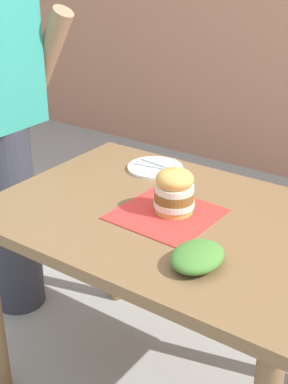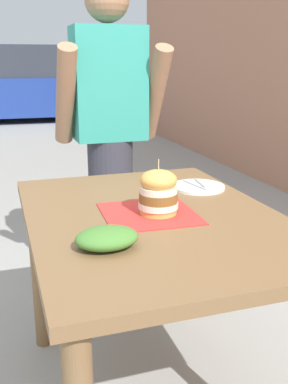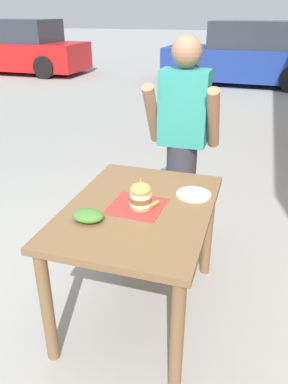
{
  "view_description": "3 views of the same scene",
  "coord_description": "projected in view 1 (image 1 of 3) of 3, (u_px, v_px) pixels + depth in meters",
  "views": [
    {
      "loc": [
        -1.34,
        -0.84,
        1.62
      ],
      "look_at": [
        0.0,
        0.1,
        0.84
      ],
      "focal_mm": 50.0,
      "sensor_mm": 36.0,
      "label": 1
    },
    {
      "loc": [
        -0.49,
        -1.38,
        1.3
      ],
      "look_at": [
        0.0,
        0.1,
        0.84
      ],
      "focal_mm": 42.0,
      "sensor_mm": 36.0,
      "label": 2
    },
    {
      "loc": [
        0.6,
        -1.87,
        1.84
      ],
      "look_at": [
        0.0,
        0.1,
        0.84
      ],
      "focal_mm": 35.0,
      "sensor_mm": 36.0,
      "label": 3
    }
  ],
  "objects": [
    {
      "name": "diner_across_table",
      "position": [
        1.0,
        130.0,
        2.25
      ],
      "size": [
        0.55,
        0.35,
        1.69
      ],
      "color": "#33333D",
      "rests_on": "ground"
    },
    {
      "name": "sandwich",
      "position": [
        174.0,
        191.0,
        1.75
      ],
      "size": [
        0.14,
        0.14,
        0.19
      ],
      "color": "gold",
      "rests_on": "serving_paper"
    },
    {
      "name": "side_salad",
      "position": [
        198.0,
        256.0,
        1.48
      ],
      "size": [
        0.18,
        0.14,
        0.06
      ],
      "primitive_type": "ellipsoid",
      "color": "#477F33",
      "rests_on": "patio_table"
    },
    {
      "name": "pickle_spear",
      "position": [
        175.0,
        197.0,
        1.86
      ],
      "size": [
        0.05,
        0.08,
        0.02
      ],
      "primitive_type": "cylinder",
      "rotation": [
        0.0,
        1.57,
        1.23
      ],
      "color": "#8EA83D",
      "rests_on": "serving_paper"
    },
    {
      "name": "serving_paper",
      "position": [
        167.0,
        214.0,
        1.77
      ],
      "size": [
        0.33,
        0.33,
        0.0
      ],
      "primitive_type": "cube",
      "rotation": [
        0.0,
        0.0,
        -0.05
      ],
      "color": "red",
      "rests_on": "patio_table"
    },
    {
      "name": "patio_table",
      "position": [
        168.0,
        245.0,
        1.84
      ],
      "size": [
        0.85,
        1.18,
        0.79
      ],
      "color": "brown",
      "rests_on": "ground"
    },
    {
      "name": "side_plate_with_forks",
      "position": [
        155.0,
        168.0,
        2.12
      ],
      "size": [
        0.22,
        0.22,
        0.02
      ],
      "color": "white",
      "rests_on": "patio_table"
    }
  ]
}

